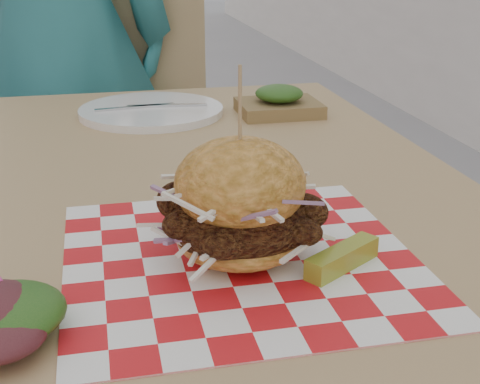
{
  "coord_description": "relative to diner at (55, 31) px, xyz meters",
  "views": [
    {
      "loc": [
        0.05,
        -0.91,
        1.07
      ],
      "look_at": [
        0.18,
        -0.3,
        0.82
      ],
      "focal_mm": 50.0,
      "sensor_mm": 36.0,
      "label": 1
    }
  ],
  "objects": [
    {
      "name": "diner",
      "position": [
        0.0,
        0.0,
        0.0
      ],
      "size": [
        0.67,
        0.49,
        1.67
      ],
      "primitive_type": "imported",
      "rotation": [
        0.0,
        0.0,
        2.98
      ],
      "color": "#2A777B",
      "rests_on": "ground"
    },
    {
      "name": "kraft_tray",
      "position": [
        0.42,
        -0.63,
        -0.06
      ],
      "size": [
        0.15,
        0.12,
        0.06
      ],
      "color": "olive",
      "rests_on": "patio_table"
    },
    {
      "name": "paper_liner",
      "position": [
        0.22,
        -1.2,
        -0.09
      ],
      "size": [
        0.36,
        0.36,
        0.0
      ],
      "primitive_type": "cube",
      "color": "red",
      "rests_on": "patio_table"
    },
    {
      "name": "sandwich",
      "position": [
        0.22,
        -1.2,
        -0.03
      ],
      "size": [
        0.18,
        0.18,
        0.2
      ],
      "color": "gold",
      "rests_on": "paper_liner"
    },
    {
      "name": "patio_chair",
      "position": [
        0.2,
        -0.03,
        -0.28
      ],
      "size": [
        0.48,
        0.49,
        0.95
      ],
      "rotation": [
        0.0,
        0.0,
        -0.16
      ],
      "color": "tan",
      "rests_on": "ground"
    },
    {
      "name": "pickle_spear",
      "position": [
        0.32,
        -1.25,
        -0.07
      ],
      "size": [
        0.09,
        0.07,
        0.02
      ],
      "primitive_type": "cube",
      "rotation": [
        0.0,
        0.0,
        0.57
      ],
      "color": "#959E2E",
      "rests_on": "paper_liner"
    },
    {
      "name": "patio_table",
      "position": [
        0.19,
        -0.97,
        -0.17
      ],
      "size": [
        0.8,
        1.2,
        0.75
      ],
      "color": "tan",
      "rests_on": "ground"
    },
    {
      "name": "place_setting",
      "position": [
        0.19,
        -0.58,
        -0.08
      ],
      "size": [
        0.27,
        0.27,
        0.02
      ],
      "color": "white",
      "rests_on": "patio_table"
    }
  ]
}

